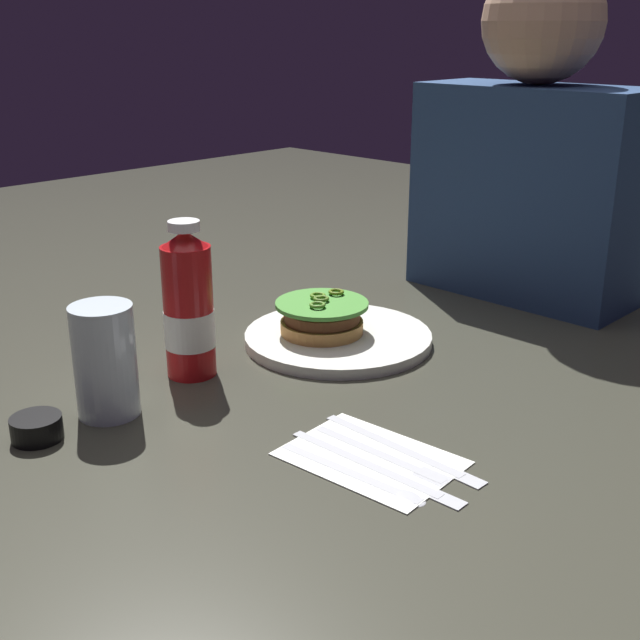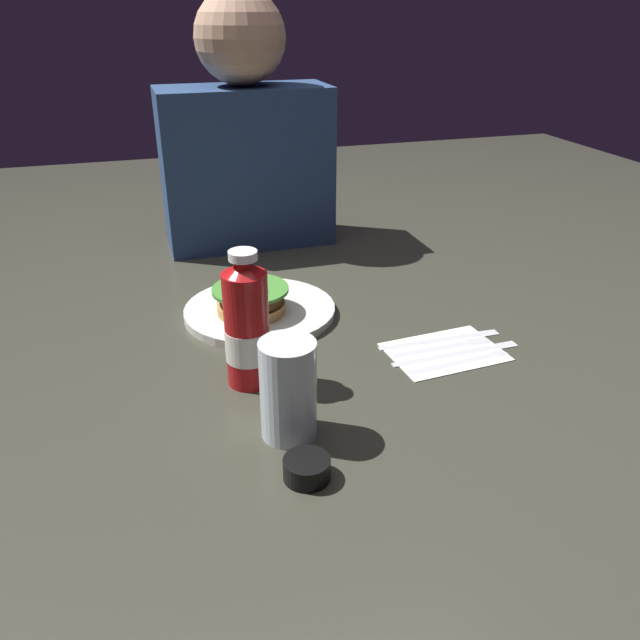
{
  "view_description": "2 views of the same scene",
  "coord_description": "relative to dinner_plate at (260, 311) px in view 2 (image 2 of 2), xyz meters",
  "views": [
    {
      "loc": [
        0.74,
        -0.64,
        0.43
      ],
      "look_at": [
        0.06,
        0.06,
        0.08
      ],
      "focal_mm": 45.8,
      "sensor_mm": 36.0,
      "label": 1
    },
    {
      "loc": [
        -0.21,
        -0.85,
        0.5
      ],
      "look_at": [
        0.06,
        0.01,
        0.05
      ],
      "focal_mm": 35.87,
      "sensor_mm": 36.0,
      "label": 2
    }
  ],
  "objects": [
    {
      "name": "ground_plane",
      "position": [
        0.01,
        -0.16,
        -0.01
      ],
      "size": [
        3.0,
        3.0,
        0.0
      ],
      "primitive_type": "plane",
      "color": "#37372C"
    },
    {
      "name": "dinner_plate",
      "position": [
        0.0,
        0.0,
        0.0
      ],
      "size": [
        0.27,
        0.27,
        0.02
      ],
      "primitive_type": "cylinder",
      "color": "silver",
      "rests_on": "ground_plane"
    },
    {
      "name": "burger_sandwich",
      "position": [
        -0.02,
        -0.01,
        0.03
      ],
      "size": [
        0.13,
        0.13,
        0.05
      ],
      "color": "#C78E47",
      "rests_on": "dinner_plate"
    },
    {
      "name": "ketchup_bottle",
      "position": [
        -0.06,
        -0.21,
        0.08
      ],
      "size": [
        0.07,
        0.07,
        0.2
      ],
      "color": "#AE1114",
      "rests_on": "ground_plane"
    },
    {
      "name": "water_glass",
      "position": [
        -0.04,
        -0.35,
        0.06
      ],
      "size": [
        0.07,
        0.07,
        0.13
      ],
      "primitive_type": "cylinder",
      "color": "silver",
      "rests_on": "ground_plane"
    },
    {
      "name": "condiment_cup",
      "position": [
        -0.04,
        -0.44,
        0.01
      ],
      "size": [
        0.06,
        0.06,
        0.03
      ],
      "primitive_type": "cylinder",
      "color": "black",
      "rests_on": "ground_plane"
    },
    {
      "name": "napkin",
      "position": [
        0.25,
        -0.22,
        -0.01
      ],
      "size": [
        0.19,
        0.14,
        0.0
      ],
      "primitive_type": "cube",
      "rotation": [
        0.0,
        0.0,
        0.07
      ],
      "color": "white",
      "rests_on": "ground_plane"
    },
    {
      "name": "spoon_utensil",
      "position": [
        0.28,
        -0.26,
        -0.0
      ],
      "size": [
        0.18,
        0.03,
        0.0
      ],
      "color": "silver",
      "rests_on": "napkin"
    },
    {
      "name": "butter_knife",
      "position": [
        0.28,
        -0.23,
        -0.0
      ],
      "size": [
        0.22,
        0.02,
        0.0
      ],
      "color": "silver",
      "rests_on": "napkin"
    },
    {
      "name": "fork_utensil",
      "position": [
        0.27,
        -0.21,
        -0.0
      ],
      "size": [
        0.17,
        0.02,
        0.0
      ],
      "color": "silver",
      "rests_on": "napkin"
    },
    {
      "name": "steak_knife",
      "position": [
        0.28,
        -0.18,
        -0.0
      ],
      "size": [
        0.21,
        0.02,
        0.0
      ],
      "color": "silver",
      "rests_on": "napkin"
    },
    {
      "name": "diner_person",
      "position": [
        0.06,
        0.39,
        0.23
      ],
      "size": [
        0.37,
        0.19,
        0.53
      ],
      "color": "navy",
      "rests_on": "ground_plane"
    }
  ]
}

